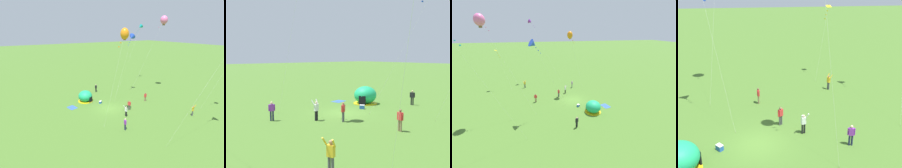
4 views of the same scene
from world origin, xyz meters
TOP-DOWN VIEW (x-y plane):
  - ground_plane at (0.00, 0.00)m, footprint 300.00×300.00m
  - popup_tent at (-5.27, -2.14)m, footprint 2.81×2.81m
  - cooler_box at (-2.84, -0.19)m, footprint 0.62×0.64m
  - person_flying_kite at (3.85, 0.83)m, footprint 0.69×0.56m
  - person_far_back at (2.26, 2.65)m, footprint 0.52×0.40m
  - person_watching_sky at (6.94, -1.58)m, footprint 0.57×0.33m
  - person_near_tent at (9.28, 9.97)m, footprint 0.60×0.71m
  - person_with_toddler at (0.79, 7.61)m, footprint 0.24×0.59m
  - kite_yellow at (10.78, 15.64)m, footprint 2.72×3.18m

SIDE VIEW (x-z plane):
  - ground_plane at x=0.00m, z-range 0.00..0.00m
  - cooler_box at x=-2.84m, z-range 0.00..0.44m
  - person_far_back at x=2.26m, z-range 0.10..1.82m
  - person_watching_sky at x=6.94m, z-range 0.10..1.82m
  - person_with_toddler at x=0.79m, z-range 0.10..1.82m
  - popup_tent at x=-5.27m, z-range -0.05..2.05m
  - person_flying_kite at x=3.85m, z-range 0.05..1.94m
  - person_near_tent at x=9.28m, z-range 0.05..1.94m
  - kite_yellow at x=10.78m, z-range 3.95..13.36m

